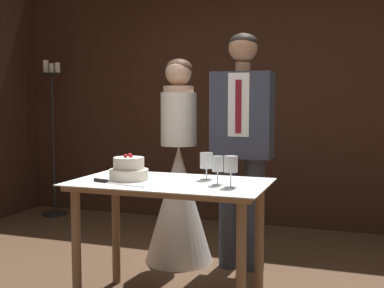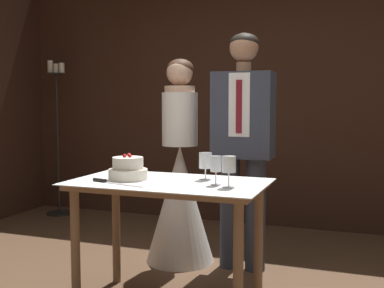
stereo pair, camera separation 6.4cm
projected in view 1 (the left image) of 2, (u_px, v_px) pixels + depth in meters
wall_back at (244, 88)px, 5.00m from camera, size 5.30×0.12×2.84m
cake_table at (170, 200)px, 2.94m from camera, size 1.19×0.68×0.79m
tiered_cake at (129, 170)px, 2.99m from camera, size 0.24×0.24×0.16m
cake_knife at (109, 182)px, 2.86m from camera, size 0.38×0.11×0.02m
wine_glass_near at (206, 161)px, 2.98m from camera, size 0.08×0.08×0.17m
wine_glass_middle at (231, 165)px, 2.71m from camera, size 0.08×0.08×0.18m
wine_glass_far at (218, 165)px, 2.79m from camera, size 0.07×0.07×0.17m
bride at (179, 188)px, 3.81m from camera, size 0.54×0.54×1.61m
groom at (242, 137)px, 3.61m from camera, size 0.45×0.25×1.78m
candle_stand at (53, 139)px, 5.37m from camera, size 0.28×0.28×1.73m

